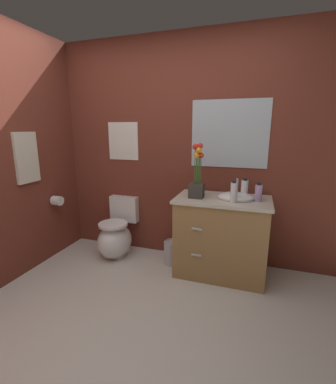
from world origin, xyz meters
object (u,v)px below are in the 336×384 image
lotion_bottle (234,192)px  hand_wash_bottle (258,193)px  toilet_paper_roll (57,201)px  soap_bottle (244,189)px  wall_poster (123,141)px  wall_mirror (229,134)px  flower_vase (197,179)px  vanity_cabinet (221,236)px  trash_bin (172,252)px  toilet (116,236)px  hanging_towel (27,158)px

lotion_bottle → hand_wash_bottle: size_ratio=1.15×
lotion_bottle → toilet_paper_roll: (-2.01, -0.05, -0.24)m
soap_bottle → lotion_bottle: bearing=-113.1°
wall_poster → soap_bottle: bearing=-8.1°
lotion_bottle → wall_mirror: (-0.11, 0.42, 0.53)m
soap_bottle → wall_mirror: 0.60m
hand_wash_bottle → wall_poster: bearing=169.3°
flower_vase → lotion_bottle: size_ratio=2.58×
vanity_cabinet → wall_mirror: bearing=90.5°
lotion_bottle → trash_bin: lotion_bottle is taller
hand_wash_bottle → trash_bin: hand_wash_bottle is taller
lotion_bottle → wall_mirror: size_ratio=0.26×
toilet → vanity_cabinet: bearing=-1.2°
flower_vase → hand_wash_bottle: flower_vase is taller
flower_vase → hanging_towel: bearing=-165.9°
toilet → soap_bottle: soap_bottle is taller
trash_bin → toilet_paper_roll: size_ratio=2.47×
vanity_cabinet → wall_mirror: size_ratio=1.26×
toilet → hand_wash_bottle: bearing=-1.1°
toilet → wall_poster: size_ratio=1.56×
lotion_bottle → toilet: bearing=173.8°
lotion_bottle → hand_wash_bottle: (0.22, 0.12, -0.01)m
vanity_cabinet → flower_vase: 0.65m
flower_vase → toilet_paper_roll: bearing=-175.9°
trash_bin → toilet_paper_roll: toilet_paper_roll is taller
hand_wash_bottle → toilet_paper_roll: 2.25m
toilet → trash_bin: (0.70, 0.01, -0.11)m
trash_bin → wall_poster: size_ratio=0.61×
toilet → toilet_paper_roll: size_ratio=6.27×
hanging_towel → flower_vase: bearing=14.1°
wall_mirror → hanging_towel: bearing=-158.4°
soap_bottle → hanging_towel: hanging_towel is taller
soap_bottle → trash_bin: soap_bottle is taller
lotion_bottle → trash_bin: size_ratio=0.78×
flower_vase → toilet_paper_roll: flower_vase is taller
hand_wash_bottle → soap_bottle: bearing=145.7°
lotion_bottle → hand_wash_bottle: lotion_bottle is taller
hand_wash_bottle → toilet_paper_roll: size_ratio=1.66×
toilet → vanity_cabinet: (1.25, -0.03, 0.18)m
trash_bin → hanging_towel: (-1.41, -0.51, 1.08)m
vanity_cabinet → toilet_paper_roll: 1.93m
flower_vase → wall_mirror: size_ratio=0.68×
hanging_towel → soap_bottle: bearing=14.7°
toilet → hand_wash_bottle: 1.71m
soap_bottle → lotion_bottle: 0.23m
wall_poster → wall_mirror: (1.25, 0.00, 0.09)m
soap_bottle → wall_poster: wall_poster is taller
lotion_bottle → hanging_towel: 2.12m
lotion_bottle → soap_bottle: bearing=66.9°
toilet → wall_poster: bearing=90.0°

